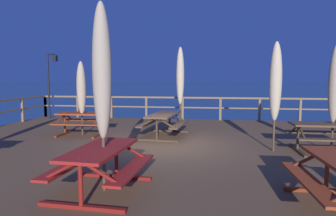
% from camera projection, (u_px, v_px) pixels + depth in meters
% --- Properties ---
extents(ground_plane, '(600.00, 600.00, 0.00)m').
position_uv_depth(ground_plane, '(164.00, 170.00, 8.86)').
color(ground_plane, navy).
extents(wooden_deck, '(14.55, 11.36, 0.78)m').
position_uv_depth(wooden_deck, '(164.00, 157.00, 8.82)').
color(wooden_deck, brown).
rests_on(wooden_deck, ground).
extents(railing_waterside_far, '(14.35, 0.10, 1.09)m').
position_uv_depth(railing_waterside_far, '(183.00, 104.00, 14.15)').
color(railing_waterside_far, brown).
rests_on(railing_waterside_far, wooden_deck).
extents(picnic_table_mid_left, '(2.15, 1.44, 0.78)m').
position_uv_depth(picnic_table_mid_left, '(333.00, 131.00, 7.76)').
color(picnic_table_mid_left, brown).
rests_on(picnic_table_mid_left, wooden_deck).
extents(picnic_table_mid_right, '(1.58, 2.20, 0.78)m').
position_uv_depth(picnic_table_mid_right, '(164.00, 120.00, 9.97)').
color(picnic_table_mid_right, brown).
rests_on(picnic_table_mid_right, wooden_deck).
extents(picnic_table_back_left, '(1.69, 1.45, 0.78)m').
position_uv_depth(picnic_table_back_left, '(82.00, 119.00, 10.28)').
color(picnic_table_back_left, '#993819').
rests_on(picnic_table_back_left, wooden_deck).
extents(picnic_table_front_left, '(1.49, 1.85, 0.78)m').
position_uv_depth(picnic_table_front_left, '(101.00, 160.00, 5.03)').
color(picnic_table_front_left, maroon).
rests_on(picnic_table_front_left, wooden_deck).
extents(patio_umbrella_tall_front, '(0.32, 0.32, 2.81)m').
position_uv_depth(patio_umbrella_tall_front, '(335.00, 85.00, 7.69)').
color(patio_umbrella_tall_front, '#4C3828').
rests_on(patio_umbrella_tall_front, wooden_deck).
extents(patio_umbrella_short_back, '(0.32, 0.32, 3.21)m').
position_uv_depth(patio_umbrella_short_back, '(180.00, 76.00, 11.86)').
color(patio_umbrella_short_back, '#4C3828').
rests_on(patio_umbrella_short_back, wooden_deck).
extents(patio_umbrella_tall_mid_left, '(0.32, 0.32, 2.54)m').
position_uv_depth(patio_umbrella_tall_mid_left, '(81.00, 88.00, 10.10)').
color(patio_umbrella_tall_mid_left, '#4C3828').
rests_on(patio_umbrella_tall_mid_left, wooden_deck).
extents(patio_umbrella_short_mid, '(0.32, 0.32, 3.21)m').
position_uv_depth(patio_umbrella_short_mid, '(102.00, 72.00, 4.95)').
color(patio_umbrella_short_mid, '#4C3828').
rests_on(patio_umbrella_short_mid, wooden_deck).
extents(patio_umbrella_short_front, '(0.32, 0.32, 2.91)m').
position_uv_depth(patio_umbrella_short_front, '(276.00, 82.00, 7.76)').
color(patio_umbrella_short_front, '#4C3828').
rests_on(patio_umbrella_short_front, wooden_deck).
extents(lamp_post_hooked, '(0.65, 0.37, 3.20)m').
position_uv_depth(lamp_post_hooked, '(51.00, 75.00, 14.36)').
color(lamp_post_hooked, black).
rests_on(lamp_post_hooked, wooden_deck).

